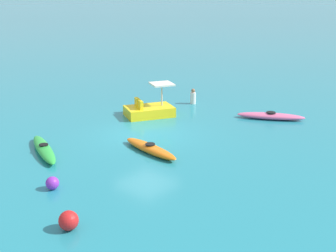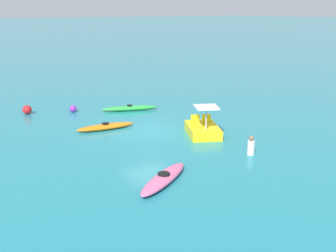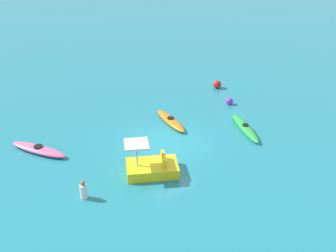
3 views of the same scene
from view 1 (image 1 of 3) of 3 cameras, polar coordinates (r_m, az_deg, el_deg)
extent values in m
plane|color=teal|center=(20.02, -2.86, -1.05)|extent=(600.00, 600.00, 0.00)
ellipsoid|color=green|center=(18.41, -15.80, -2.90)|extent=(1.90, 3.48, 0.32)
cylinder|color=black|center=(18.35, -15.84, -2.35)|extent=(0.47, 0.47, 0.05)
ellipsoid|color=orange|center=(17.79, -2.32, -2.94)|extent=(1.10, 3.21, 0.32)
cylinder|color=black|center=(17.73, -2.33, -2.38)|extent=(0.45, 0.45, 0.05)
ellipsoid|color=pink|center=(22.80, 13.19, 1.26)|extent=(2.26, 3.29, 0.32)
cylinder|color=black|center=(22.75, 13.22, 1.71)|extent=(0.63, 0.63, 0.05)
cube|color=yellow|center=(22.74, -2.45, 1.92)|extent=(2.82, 2.46, 0.50)
cube|color=yellow|center=(22.74, -4.02, 3.11)|extent=(0.35, 0.46, 0.44)
cube|color=yellow|center=(22.19, -3.58, 2.75)|extent=(0.35, 0.46, 0.44)
cylinder|color=#B2B2B7|center=(22.76, -0.80, 4.03)|extent=(0.08, 0.08, 1.10)
cube|color=silver|center=(22.63, -0.81, 5.48)|extent=(1.49, 1.49, 0.08)
sphere|color=red|center=(12.64, -12.77, -11.87)|extent=(0.56, 0.56, 0.56)
sphere|color=purple|center=(15.10, -14.78, -7.18)|extent=(0.44, 0.44, 0.44)
cylinder|color=silver|center=(25.17, 3.27, 3.63)|extent=(0.40, 0.40, 0.65)
sphere|color=#8C6647|center=(25.06, 3.29, 4.62)|extent=(0.22, 0.22, 0.22)
camera|label=2|loc=(30.79, 38.33, 13.67)|focal=42.69mm
camera|label=3|loc=(38.65, -8.74, 24.64)|focal=45.05mm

